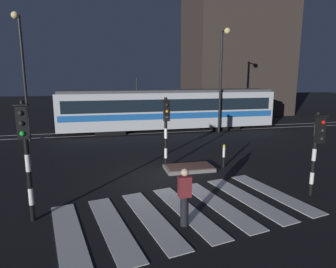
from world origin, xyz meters
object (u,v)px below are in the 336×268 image
object	(u,v)px
tram	(169,109)
pedestrian_waiting_at_kerb	(185,197)
street_lamp_trackside_left	(22,64)
traffic_light_median_centre	(166,122)
bollard_island_edge	(224,156)
traffic_light_corner_near_right	(317,142)
traffic_light_corner_near_left	(25,144)
street_lamp_trackside_right	(222,69)

from	to	relation	value
tram	pedestrian_waiting_at_kerb	bearing A→B (deg)	-101.61
street_lamp_trackside_left	tram	bearing A→B (deg)	10.01
street_lamp_trackside_left	traffic_light_median_centre	bearing A→B (deg)	-45.52
tram	bollard_island_edge	distance (m)	10.02
traffic_light_corner_near_right	bollard_island_edge	world-z (taller)	traffic_light_corner_near_right
pedestrian_waiting_at_kerb	bollard_island_edge	distance (m)	5.98
traffic_light_corner_near_left	pedestrian_waiting_at_kerb	xyz separation A→B (m)	(4.32, -1.20, -1.49)
traffic_light_median_centre	traffic_light_corner_near_right	bearing A→B (deg)	-45.07
traffic_light_median_centre	traffic_light_corner_near_left	distance (m)	6.53
traffic_light_corner_near_left	street_lamp_trackside_right	distance (m)	16.42
traffic_light_median_centre	traffic_light_corner_near_left	xyz separation A→B (m)	(-5.01, -4.19, 0.18)
traffic_light_corner_near_right	pedestrian_waiting_at_kerb	world-z (taller)	traffic_light_corner_near_right
traffic_light_corner_near_right	traffic_light_corner_near_left	xyz separation A→B (m)	(-9.40, 0.21, 0.36)
bollard_island_edge	traffic_light_corner_near_right	bearing A→B (deg)	-66.57
tram	street_lamp_trackside_right	bearing A→B (deg)	-25.40
street_lamp_trackside_right	tram	world-z (taller)	street_lamp_trackside_right
street_lamp_trackside_left	pedestrian_waiting_at_kerb	world-z (taller)	street_lamp_trackside_left
traffic_light_median_centre	traffic_light_corner_near_right	size ratio (longest dim) A/B	1.09
traffic_light_corner_near_right	street_lamp_trackside_left	world-z (taller)	street_lamp_trackside_left
street_lamp_trackside_right	traffic_light_corner_near_right	bearing A→B (deg)	-97.55
traffic_light_corner_near_right	pedestrian_waiting_at_kerb	bearing A→B (deg)	-168.94
traffic_light_corner_near_right	traffic_light_corner_near_left	distance (m)	9.40
traffic_light_corner_near_right	street_lamp_trackside_right	bearing A→B (deg)	82.45
traffic_light_corner_near_right	bollard_island_edge	distance (m)	4.52
traffic_light_corner_near_left	tram	distance (m)	15.55
traffic_light_corner_near_right	street_lamp_trackside_right	world-z (taller)	street_lamp_trackside_right
street_lamp_trackside_right	bollard_island_edge	size ratio (longest dim) A/B	6.85
traffic_light_corner_near_left	street_lamp_trackside_right	size ratio (longest dim) A/B	0.47
street_lamp_trackside_right	tram	bearing A→B (deg)	154.60
street_lamp_trackside_left	street_lamp_trackside_right	world-z (taller)	street_lamp_trackside_left
traffic_light_median_centre	street_lamp_trackside_right	size ratio (longest dim) A/B	0.44
traffic_light_corner_near_left	bollard_island_edge	world-z (taller)	traffic_light_corner_near_left
street_lamp_trackside_right	pedestrian_waiting_at_kerb	world-z (taller)	street_lamp_trackside_right
bollard_island_edge	street_lamp_trackside_left	bearing A→B (deg)	141.43
traffic_light_median_centre	street_lamp_trackside_left	distance (m)	11.19
traffic_light_corner_near_left	pedestrian_waiting_at_kerb	bearing A→B (deg)	-15.60
traffic_light_corner_near_right	bollard_island_edge	size ratio (longest dim) A/B	2.73
traffic_light_median_centre	bollard_island_edge	size ratio (longest dim) A/B	2.98
traffic_light_corner_near_left	street_lamp_trackside_left	world-z (taller)	street_lamp_trackside_left
traffic_light_median_centre	bollard_island_edge	bearing A→B (deg)	-9.82
street_lamp_trackside_left	street_lamp_trackside_right	bearing A→B (deg)	0.13
tram	pedestrian_waiting_at_kerb	xyz separation A→B (m)	(-3.06, -14.88, -0.87)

